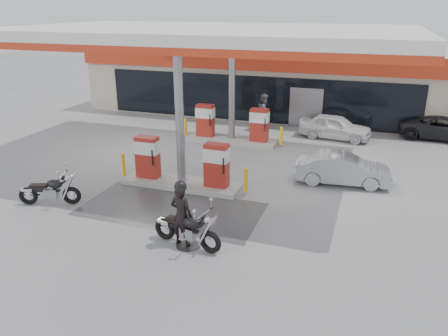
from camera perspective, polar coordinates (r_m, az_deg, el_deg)
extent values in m
plane|color=gray|center=(14.98, -8.66, -5.05)|extent=(90.00, 90.00, 0.00)
cube|color=#4C4C4F|center=(14.77, -6.93, -5.34)|extent=(6.00, 3.00, 0.00)
cylinder|color=#38383A|center=(12.60, -4.69, -10.07)|extent=(0.70, 0.70, 0.01)
cube|color=#B8AD9A|center=(28.97, 6.09, 11.61)|extent=(22.00, 8.00, 4.00)
cube|color=black|center=(25.22, 3.88, 8.99)|extent=(18.00, 0.10, 2.60)
cube|color=red|center=(24.83, 3.95, 13.71)|extent=(22.00, 0.25, 1.00)
cube|color=navy|center=(23.91, 20.69, 12.23)|extent=(3.50, 0.12, 0.80)
cube|color=gray|center=(24.64, 10.63, 7.70)|extent=(1.80, 0.14, 2.20)
cube|color=silver|center=(18.13, -1.99, 16.99)|extent=(16.00, 10.00, 0.60)
cube|color=red|center=(13.65, -9.73, 14.84)|extent=(16.00, 0.12, 0.24)
cube|color=red|center=(22.82, 2.69, 17.23)|extent=(16.00, 0.12, 0.24)
cylinder|color=gray|center=(15.80, -5.81, 6.43)|extent=(0.32, 0.32, 5.00)
cylinder|color=gray|center=(21.26, 1.05, 10.15)|extent=(0.32, 0.32, 5.00)
cube|color=#9E9E99|center=(16.58, -5.50, -1.98)|extent=(4.50, 1.30, 0.18)
cube|color=maroon|center=(16.87, -9.94, 1.43)|extent=(0.85, 0.48, 1.60)
cube|color=maroon|center=(15.75, -0.97, 0.36)|extent=(0.85, 0.48, 1.60)
cube|color=silver|center=(16.74, -10.02, 2.72)|extent=(0.88, 0.52, 0.50)
cube|color=silver|center=(15.62, -0.98, 1.74)|extent=(0.88, 0.52, 0.50)
cylinder|color=#F2B30D|center=(17.55, -13.01, 0.44)|extent=(0.14, 0.14, 0.90)
cylinder|color=#F2B30D|center=(15.59, 2.84, -1.61)|extent=(0.14, 0.14, 0.90)
cube|color=#9E9E99|center=(21.85, 1.00, 3.68)|extent=(4.50, 1.30, 0.18)
cube|color=maroon|center=(22.07, -2.46, 6.24)|extent=(0.85, 0.48, 1.60)
cube|color=maroon|center=(21.23, 4.63, 5.61)|extent=(0.85, 0.48, 1.60)
cube|color=silver|center=(21.98, -2.47, 7.25)|extent=(0.88, 0.52, 0.50)
cube|color=silver|center=(21.13, 4.66, 6.66)|extent=(0.88, 0.52, 0.50)
cylinder|color=#F2B30D|center=(22.60, -5.05, 5.36)|extent=(0.14, 0.14, 0.90)
cylinder|color=#F2B30D|center=(21.11, 7.49, 4.18)|extent=(0.14, 0.14, 0.90)
torus|color=black|center=(12.08, -1.80, -9.64)|extent=(0.69, 0.27, 0.67)
torus|color=black|center=(12.85, -7.73, -7.87)|extent=(0.69, 0.27, 0.67)
cube|color=gray|center=(12.38, -4.70, -8.43)|extent=(0.49, 0.34, 0.33)
cube|color=black|center=(12.41, -5.36, -7.79)|extent=(1.01, 0.29, 0.09)
ellipsoid|color=black|center=(12.13, -4.09, -7.15)|extent=(0.68, 0.46, 0.31)
cube|color=black|center=(12.44, -6.24, -6.81)|extent=(0.65, 0.37, 0.11)
cylinder|color=silver|center=(11.81, -2.77, -6.09)|extent=(0.19, 0.84, 0.04)
sphere|color=silver|center=(11.81, -2.21, -6.82)|extent=(0.20, 0.20, 0.20)
cylinder|color=silver|center=(12.83, -6.38, -7.96)|extent=(1.00, 0.27, 0.09)
imported|color=black|center=(12.25, -5.57, -6.16)|extent=(0.73, 0.53, 1.83)
torus|color=black|center=(15.77, -19.26, -3.39)|extent=(0.65, 0.36, 0.64)
torus|color=black|center=(16.29, -24.18, -3.33)|extent=(0.65, 0.36, 0.64)
cube|color=gray|center=(15.97, -21.66, -3.09)|extent=(0.49, 0.39, 0.32)
cube|color=black|center=(15.99, -22.24, -2.73)|extent=(0.93, 0.43, 0.09)
ellipsoid|color=black|center=(15.79, -21.27, -1.96)|extent=(0.68, 0.53, 0.30)
cube|color=black|center=(16.00, -23.03, -2.16)|extent=(0.64, 0.44, 0.11)
cylinder|color=silver|center=(15.57, -20.32, -0.88)|extent=(0.32, 0.77, 0.04)
sphere|color=silver|center=(15.58, -19.82, -1.31)|extent=(0.19, 0.19, 0.19)
cylinder|color=silver|center=(16.33, -23.19, -3.20)|extent=(0.93, 0.41, 0.09)
imported|color=white|center=(22.98, 14.33, 5.25)|extent=(3.75, 1.88, 1.23)
imported|color=#5C5D61|center=(23.97, 5.28, 7.31)|extent=(0.78, 0.98, 1.96)
imported|color=#94969B|center=(17.12, 15.23, -0.12)|extent=(3.67, 1.61, 1.17)
imported|color=#A4A7AC|center=(28.85, -4.50, 8.86)|extent=(4.53, 2.31, 1.26)
imported|color=black|center=(24.82, 26.77, 4.74)|extent=(4.39, 2.20, 1.19)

